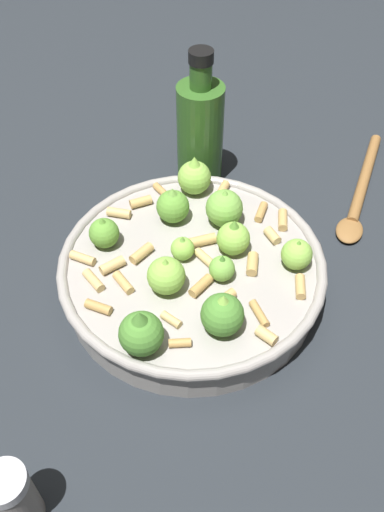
% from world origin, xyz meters
% --- Properties ---
extents(ground_plane, '(2.40, 2.40, 0.00)m').
position_xyz_m(ground_plane, '(0.00, 0.00, 0.00)').
color(ground_plane, '#23282D').
extents(cooking_pan, '(0.32, 0.32, 0.11)m').
position_xyz_m(cooking_pan, '(-0.00, 0.00, 0.03)').
color(cooking_pan, '#9E9993').
rests_on(cooking_pan, ground).
extents(pepper_shaker, '(0.04, 0.04, 0.08)m').
position_xyz_m(pepper_shaker, '(0.31, 0.03, 0.04)').
color(pepper_shaker, gray).
rests_on(pepper_shaker, ground).
extents(olive_oil_bottle, '(0.07, 0.07, 0.20)m').
position_xyz_m(olive_oil_bottle, '(-0.18, -0.12, 0.08)').
color(olive_oil_bottle, '#336023').
rests_on(olive_oil_bottle, ground).
extents(wooden_spoon, '(0.25, 0.08, 0.02)m').
position_xyz_m(wooden_spoon, '(-0.28, 0.10, 0.01)').
color(wooden_spoon, olive).
rests_on(wooden_spoon, ground).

